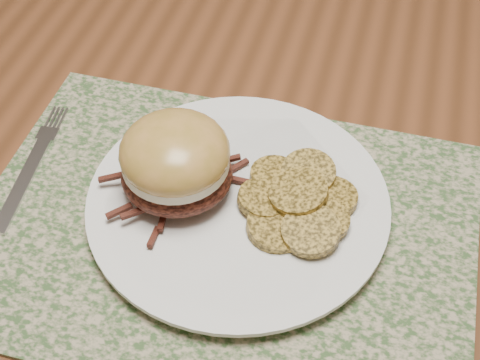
% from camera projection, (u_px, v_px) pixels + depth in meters
% --- Properties ---
extents(dining_table, '(1.50, 0.90, 0.75)m').
position_uv_depth(dining_table, '(426.00, 170.00, 0.76)').
color(dining_table, brown).
rests_on(dining_table, ground).
extents(placemat, '(0.45, 0.33, 0.00)m').
position_uv_depth(placemat, '(223.00, 228.00, 0.61)').
color(placemat, '#37532A').
rests_on(placemat, dining_table).
extents(dinner_plate, '(0.26, 0.26, 0.02)m').
position_uv_depth(dinner_plate, '(238.00, 203.00, 0.61)').
color(dinner_plate, white).
rests_on(dinner_plate, placemat).
extents(pork_sandwich, '(0.12, 0.11, 0.08)m').
position_uv_depth(pork_sandwich, '(176.00, 162.00, 0.59)').
color(pork_sandwich, black).
rests_on(pork_sandwich, dinner_plate).
extents(roasted_potatoes, '(0.12, 0.13, 0.03)m').
position_uv_depth(roasted_potatoes, '(299.00, 204.00, 0.59)').
color(roasted_potatoes, '#AF8833').
rests_on(roasted_potatoes, dinner_plate).
extents(fork, '(0.03, 0.17, 0.00)m').
position_uv_depth(fork, '(32.00, 165.00, 0.65)').
color(fork, silver).
rests_on(fork, placemat).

